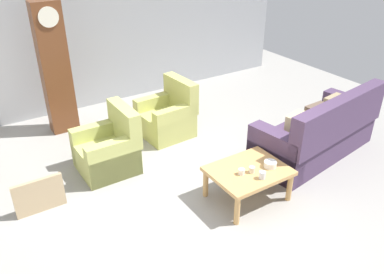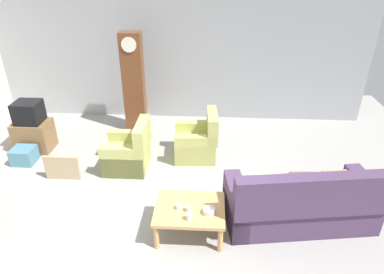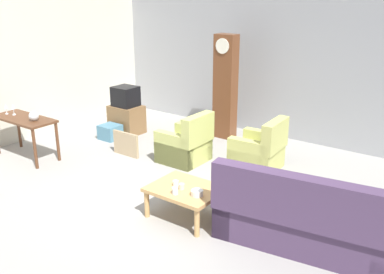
{
  "view_description": "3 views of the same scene",
  "coord_description": "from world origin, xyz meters",
  "px_view_note": "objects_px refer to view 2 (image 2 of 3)",
  "views": [
    {
      "loc": [
        -2.35,
        -3.45,
        3.17
      ],
      "look_at": [
        -0.02,
        0.16,
        0.8
      ],
      "focal_mm": 36.91,
      "sensor_mm": 36.0,
      "label": 1
    },
    {
      "loc": [
        0.73,
        -4.03,
        3.52
      ],
      "look_at": [
        0.45,
        0.73,
        0.94
      ],
      "focal_mm": 32.04,
      "sensor_mm": 36.0,
      "label": 2
    },
    {
      "loc": [
        3.7,
        -4.59,
        2.99
      ],
      "look_at": [
        0.03,
        0.38,
        0.86
      ],
      "focal_mm": 40.44,
      "sensor_mm": 36.0,
      "label": 3
    }
  ],
  "objects_px": {
    "grandfather_clock": "(134,83)",
    "cup_cream_tall": "(188,209)",
    "framed_picture_leaning": "(62,168)",
    "bowl_white_stacked": "(209,211)",
    "armchair_olive_near": "(129,153)",
    "cup_blue_rimmed": "(189,217)",
    "couch_floral": "(301,204)",
    "cup_white_porcelain": "(179,207)",
    "armchair_olive_far": "(198,142)",
    "coffee_table_wood": "(190,211)",
    "tv_stand_cabinet": "(34,136)",
    "storage_box_blue": "(24,155)",
    "tv_crt": "(28,112)"
  },
  "relations": [
    {
      "from": "grandfather_clock",
      "to": "cup_cream_tall",
      "type": "bearing_deg",
      "value": -66.99
    },
    {
      "from": "framed_picture_leaning",
      "to": "bowl_white_stacked",
      "type": "bearing_deg",
      "value": -26.35
    },
    {
      "from": "armchair_olive_near",
      "to": "cup_blue_rimmed",
      "type": "xyz_separation_m",
      "value": [
        1.22,
        -1.84,
        0.18
      ]
    },
    {
      "from": "couch_floral",
      "to": "armchair_olive_near",
      "type": "height_order",
      "value": "couch_floral"
    },
    {
      "from": "couch_floral",
      "to": "cup_white_porcelain",
      "type": "bearing_deg",
      "value": -170.12
    },
    {
      "from": "cup_blue_rimmed",
      "to": "grandfather_clock",
      "type": "bearing_deg",
      "value": 112.3
    },
    {
      "from": "armchair_olive_far",
      "to": "coffee_table_wood",
      "type": "distance_m",
      "value": 2.08
    },
    {
      "from": "armchair_olive_near",
      "to": "cup_white_porcelain",
      "type": "height_order",
      "value": "armchair_olive_near"
    },
    {
      "from": "couch_floral",
      "to": "armchair_olive_near",
      "type": "bearing_deg",
      "value": 154.46
    },
    {
      "from": "tv_stand_cabinet",
      "to": "framed_picture_leaning",
      "type": "distance_m",
      "value": 1.38
    },
    {
      "from": "cup_blue_rimmed",
      "to": "couch_floral",
      "type": "bearing_deg",
      "value": 17.8
    },
    {
      "from": "storage_box_blue",
      "to": "bowl_white_stacked",
      "type": "xyz_separation_m",
      "value": [
        3.5,
        -1.75,
        0.32
      ]
    },
    {
      "from": "storage_box_blue",
      "to": "armchair_olive_near",
      "type": "bearing_deg",
      "value": -1.52
    },
    {
      "from": "armchair_olive_far",
      "to": "cup_white_porcelain",
      "type": "bearing_deg",
      "value": -94.37
    },
    {
      "from": "grandfather_clock",
      "to": "framed_picture_leaning",
      "type": "bearing_deg",
      "value": -114.2
    },
    {
      "from": "coffee_table_wood",
      "to": "cup_blue_rimmed",
      "type": "bearing_deg",
      "value": -88.06
    },
    {
      "from": "coffee_table_wood",
      "to": "tv_crt",
      "type": "xyz_separation_m",
      "value": [
        -3.25,
        2.16,
        0.44
      ]
    },
    {
      "from": "armchair_olive_far",
      "to": "armchair_olive_near",
      "type": "bearing_deg",
      "value": -158.78
    },
    {
      "from": "armchair_olive_near",
      "to": "tv_stand_cabinet",
      "type": "bearing_deg",
      "value": 164.52
    },
    {
      "from": "armchair_olive_near",
      "to": "tv_stand_cabinet",
      "type": "xyz_separation_m",
      "value": [
        -2.04,
        0.56,
        -0.0
      ]
    },
    {
      "from": "storage_box_blue",
      "to": "tv_crt",
      "type": "bearing_deg",
      "value": 91.57
    },
    {
      "from": "couch_floral",
      "to": "armchair_olive_far",
      "type": "relative_size",
      "value": 2.4
    },
    {
      "from": "couch_floral",
      "to": "armchair_olive_far",
      "type": "distance_m",
      "value": 2.39
    },
    {
      "from": "armchair_olive_near",
      "to": "storage_box_blue",
      "type": "bearing_deg",
      "value": 178.48
    },
    {
      "from": "cup_blue_rimmed",
      "to": "cup_cream_tall",
      "type": "height_order",
      "value": "cup_blue_rimmed"
    },
    {
      "from": "coffee_table_wood",
      "to": "grandfather_clock",
      "type": "bearing_deg",
      "value": 113.67
    },
    {
      "from": "tv_stand_cabinet",
      "to": "framed_picture_leaning",
      "type": "bearing_deg",
      "value": -46.22
    },
    {
      "from": "coffee_table_wood",
      "to": "bowl_white_stacked",
      "type": "distance_m",
      "value": 0.3
    },
    {
      "from": "bowl_white_stacked",
      "to": "armchair_olive_far",
      "type": "bearing_deg",
      "value": 96.5
    },
    {
      "from": "storage_box_blue",
      "to": "cup_blue_rimmed",
      "type": "distance_m",
      "value": 3.77
    },
    {
      "from": "coffee_table_wood",
      "to": "framed_picture_leaning",
      "type": "xyz_separation_m",
      "value": [
        -2.3,
        1.17,
        -0.15
      ]
    },
    {
      "from": "armchair_olive_near",
      "to": "bowl_white_stacked",
      "type": "height_order",
      "value": "armchair_olive_near"
    },
    {
      "from": "armchair_olive_near",
      "to": "tv_crt",
      "type": "height_order",
      "value": "tv_crt"
    },
    {
      "from": "storage_box_blue",
      "to": "bowl_white_stacked",
      "type": "distance_m",
      "value": 3.93
    },
    {
      "from": "coffee_table_wood",
      "to": "storage_box_blue",
      "type": "xyz_separation_m",
      "value": [
        -3.24,
        1.65,
        -0.22
      ]
    },
    {
      "from": "tv_stand_cabinet",
      "to": "tv_crt",
      "type": "bearing_deg",
      "value": 0.0
    },
    {
      "from": "grandfather_clock",
      "to": "cup_blue_rimmed",
      "type": "distance_m",
      "value": 3.75
    },
    {
      "from": "grandfather_clock",
      "to": "bowl_white_stacked",
      "type": "height_order",
      "value": "grandfather_clock"
    },
    {
      "from": "couch_floral",
      "to": "tv_crt",
      "type": "xyz_separation_m",
      "value": [
        -4.83,
        1.9,
        0.46
      ]
    },
    {
      "from": "framed_picture_leaning",
      "to": "cup_cream_tall",
      "type": "xyz_separation_m",
      "value": [
        2.29,
        -1.24,
        0.25
      ]
    },
    {
      "from": "couch_floral",
      "to": "armchair_olive_far",
      "type": "height_order",
      "value": "couch_floral"
    },
    {
      "from": "tv_crt",
      "to": "framed_picture_leaning",
      "type": "bearing_deg",
      "value": -46.22
    },
    {
      "from": "framed_picture_leaning",
      "to": "cup_blue_rimmed",
      "type": "distance_m",
      "value": 2.72
    },
    {
      "from": "armchair_olive_near",
      "to": "framed_picture_leaning",
      "type": "xyz_separation_m",
      "value": [
        -1.09,
        -0.43,
        -0.08
      ]
    },
    {
      "from": "framed_picture_leaning",
      "to": "armchair_olive_far",
      "type": "bearing_deg",
      "value": 21.36
    },
    {
      "from": "grandfather_clock",
      "to": "tv_stand_cabinet",
      "type": "height_order",
      "value": "grandfather_clock"
    },
    {
      "from": "couch_floral",
      "to": "cup_cream_tall",
      "type": "relative_size",
      "value": 27.83
    },
    {
      "from": "couch_floral",
      "to": "bowl_white_stacked",
      "type": "xyz_separation_m",
      "value": [
        -1.31,
        -0.37,
        0.12
      ]
    },
    {
      "from": "tv_crt",
      "to": "cup_cream_tall",
      "type": "relative_size",
      "value": 6.06
    },
    {
      "from": "storage_box_blue",
      "to": "cup_white_porcelain",
      "type": "height_order",
      "value": "cup_white_porcelain"
    }
  ]
}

